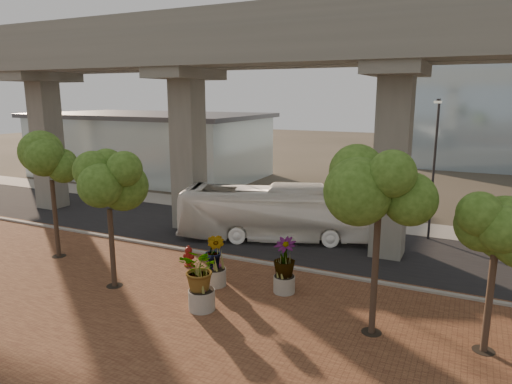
% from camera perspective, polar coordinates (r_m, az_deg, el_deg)
% --- Properties ---
extents(ground, '(160.00, 160.00, 0.00)m').
position_cam_1_polar(ground, '(24.51, 1.09, -7.26)').
color(ground, '#353227').
rests_on(ground, ground).
extents(brick_plaza, '(70.00, 13.00, 0.06)m').
position_cam_1_polar(brick_plaza, '(18.08, -9.76, -14.68)').
color(brick_plaza, brown).
rests_on(brick_plaza, ground).
extents(asphalt_road, '(90.00, 8.00, 0.04)m').
position_cam_1_polar(asphalt_road, '(26.24, 2.90, -5.91)').
color(asphalt_road, black).
rests_on(asphalt_road, ground).
extents(curb_strip, '(70.00, 0.25, 0.16)m').
position_cam_1_polar(curb_strip, '(22.78, -1.00, -8.58)').
color(curb_strip, gray).
rests_on(curb_strip, ground).
extents(far_sidewalk, '(90.00, 3.00, 0.06)m').
position_cam_1_polar(far_sidewalk, '(31.19, 6.77, -3.04)').
color(far_sidewalk, gray).
rests_on(far_sidewalk, ground).
extents(transit_viaduct, '(72.00, 5.60, 12.40)m').
position_cam_1_polar(transit_viaduct, '(24.98, 3.07, 10.16)').
color(transit_viaduct, gray).
rests_on(transit_viaduct, ground).
extents(station_pavilion, '(23.00, 13.00, 6.30)m').
position_cam_1_polar(station_pavilion, '(47.64, -13.13, 5.86)').
color(station_pavilion, silver).
rests_on(station_pavilion, ground).
extents(transit_bus, '(11.37, 6.13, 3.10)m').
position_cam_1_polar(transit_bus, '(25.80, 2.70, -2.68)').
color(transit_bus, white).
rests_on(transit_bus, ground).
extents(fire_hydrant, '(0.50, 0.45, 1.01)m').
position_cam_1_polar(fire_hydrant, '(22.25, -8.41, -7.95)').
color(fire_hydrant, maroon).
rests_on(fire_hydrant, ground).
extents(planter_front, '(2.25, 2.25, 2.48)m').
position_cam_1_polar(planter_front, '(17.55, -6.88, -9.94)').
color(planter_front, '#ABA79A').
rests_on(planter_front, ground).
extents(planter_right, '(2.20, 2.20, 2.35)m').
position_cam_1_polar(planter_right, '(18.95, 3.59, -8.45)').
color(planter_right, '#A79F97').
rests_on(planter_right, ground).
extents(planter_left, '(2.12, 2.12, 2.34)m').
position_cam_1_polar(planter_left, '(19.66, -5.19, -7.71)').
color(planter_left, gray).
rests_on(planter_left, ground).
extents(street_tree_far_west, '(3.30, 3.30, 6.41)m').
position_cam_1_polar(street_tree_far_west, '(24.41, -24.35, 3.52)').
color(street_tree_far_west, '#4C392B').
rests_on(street_tree_far_west, ground).
extents(street_tree_near_west, '(3.37, 3.37, 5.93)m').
position_cam_1_polar(street_tree_near_west, '(19.67, -18.04, 0.69)').
color(street_tree_near_west, '#4C392B').
rests_on(street_tree_near_west, ground).
extents(street_tree_near_east, '(3.39, 3.39, 6.70)m').
position_cam_1_polar(street_tree_near_east, '(15.25, 15.22, 0.56)').
color(street_tree_near_east, '#4C392B').
rests_on(street_tree_near_east, ground).
extents(street_tree_far_east, '(3.15, 3.15, 5.79)m').
position_cam_1_polar(street_tree_far_east, '(15.60, 28.03, -3.21)').
color(street_tree_far_east, '#4C392B').
rests_on(street_tree_far_east, ground).
extents(streetlamp_west, '(0.37, 1.07, 7.40)m').
position_cam_1_polar(streetlamp_west, '(33.05, -7.22, 5.39)').
color(streetlamp_west, '#2F2E33').
rests_on(streetlamp_west, ground).
extents(streetlamp_east, '(0.39, 1.14, 7.87)m').
position_cam_1_polar(streetlamp_east, '(26.98, 21.40, 3.74)').
color(streetlamp_east, '#28282D').
rests_on(streetlamp_east, ground).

